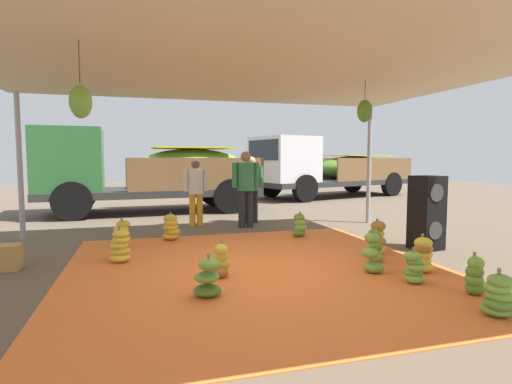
% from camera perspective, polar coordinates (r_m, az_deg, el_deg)
% --- Properties ---
extents(ground_plane, '(40.00, 40.00, 0.00)m').
position_cam_1_polar(ground_plane, '(8.71, -5.39, -5.71)').
color(ground_plane, brown).
extents(tarp_orange, '(5.28, 5.48, 0.01)m').
position_cam_1_polar(tarp_orange, '(5.86, 0.07, -10.83)').
color(tarp_orange, orange).
rests_on(tarp_orange, ground).
extents(tent_canopy, '(8.00, 7.00, 2.91)m').
position_cam_1_polar(tent_canopy, '(5.70, 0.31, 17.34)').
color(tent_canopy, '#9EA0A5').
rests_on(tent_canopy, ground).
extents(banana_bunch_0, '(0.33, 0.36, 0.45)m').
position_cam_1_polar(banana_bunch_0, '(5.56, 21.41, -9.98)').
color(banana_bunch_0, '#75A83D').
rests_on(banana_bunch_0, tarp_orange).
extents(banana_bunch_1, '(0.32, 0.32, 0.49)m').
position_cam_1_polar(banana_bunch_1, '(5.44, -4.98, -9.73)').
color(banana_bunch_1, '#996628').
rests_on(banana_bunch_1, tarp_orange).
extents(banana_bunch_2, '(0.40, 0.38, 0.59)m').
position_cam_1_polar(banana_bunch_2, '(5.85, 16.07, -8.47)').
color(banana_bunch_2, '#6B9E38').
rests_on(banana_bunch_2, tarp_orange).
extents(banana_bunch_3, '(0.36, 0.37, 0.51)m').
position_cam_1_polar(banana_bunch_3, '(8.20, 6.20, -4.76)').
color(banana_bunch_3, '#518428').
rests_on(banana_bunch_3, tarp_orange).
extents(banana_bunch_4, '(0.43, 0.44, 0.55)m').
position_cam_1_polar(banana_bunch_4, '(7.96, -11.91, -5.00)').
color(banana_bunch_4, gold).
rests_on(banana_bunch_4, tarp_orange).
extents(banana_bunch_5, '(0.39, 0.41, 0.49)m').
position_cam_1_polar(banana_bunch_5, '(4.79, 31.03, -12.54)').
color(banana_bunch_5, '#6B9E38').
rests_on(banana_bunch_5, tarp_orange).
extents(banana_bunch_6, '(0.28, 0.26, 0.50)m').
position_cam_1_polar(banana_bunch_6, '(5.36, 28.51, -10.47)').
color(banana_bunch_6, '#518428').
rests_on(banana_bunch_6, tarp_orange).
extents(banana_bunch_7, '(0.43, 0.43, 0.49)m').
position_cam_1_polar(banana_bunch_7, '(4.74, -6.82, -12.08)').
color(banana_bunch_7, '#477523').
rests_on(banana_bunch_7, tarp_orange).
extents(banana_bunch_8, '(0.42, 0.41, 0.54)m').
position_cam_1_polar(banana_bunch_8, '(6.54, -18.59, -7.33)').
color(banana_bunch_8, gold).
rests_on(banana_bunch_8, tarp_orange).
extents(banana_bunch_9, '(0.41, 0.39, 0.52)m').
position_cam_1_polar(banana_bunch_9, '(7.60, -18.37, -5.71)').
color(banana_bunch_9, gold).
rests_on(banana_bunch_9, tarp_orange).
extents(banana_bunch_10, '(0.32, 0.32, 0.53)m').
position_cam_1_polar(banana_bunch_10, '(6.43, 16.50, -7.47)').
color(banana_bunch_10, '#75A83D').
rests_on(banana_bunch_10, tarp_orange).
extents(banana_bunch_11, '(0.40, 0.40, 0.59)m').
position_cam_1_polar(banana_bunch_11, '(6.95, 16.70, -6.32)').
color(banana_bunch_11, gold).
rests_on(banana_bunch_11, tarp_orange).
extents(banana_bunch_12, '(0.35, 0.39, 0.54)m').
position_cam_1_polar(banana_bunch_12, '(6.09, 22.44, -8.29)').
color(banana_bunch_12, gold).
rests_on(banana_bunch_12, tarp_orange).
extents(cargo_truck_main, '(6.26, 2.62, 2.40)m').
position_cam_1_polar(cargo_truck_main, '(12.23, -15.30, 2.91)').
color(cargo_truck_main, '#2D2D2D').
rests_on(cargo_truck_main, ground).
extents(cargo_truck_far, '(7.26, 4.24, 2.40)m').
position_cam_1_polar(cargo_truck_far, '(16.82, 9.89, 3.35)').
color(cargo_truck_far, '#2D2D2D').
rests_on(cargo_truck_far, ground).
extents(worker_0, '(0.60, 0.36, 1.63)m').
position_cam_1_polar(worker_0, '(9.91, -0.67, 1.10)').
color(worker_0, '#26262D').
rests_on(worker_0, ground).
extents(worker_1, '(0.64, 0.39, 1.74)m').
position_cam_1_polar(worker_1, '(9.21, -1.46, 1.24)').
color(worker_1, '#26262D').
rests_on(worker_1, ground).
extents(worker_2, '(0.57, 0.35, 1.55)m').
position_cam_1_polar(worker_2, '(9.51, -8.50, 0.64)').
color(worker_2, orange).
rests_on(worker_2, ground).
extents(speaker_stack, '(0.54, 0.52, 1.28)m').
position_cam_1_polar(speaker_stack, '(7.62, 22.96, -2.70)').
color(speaker_stack, black).
rests_on(speaker_stack, ground).
extents(crate_0, '(0.43, 0.34, 0.36)m').
position_cam_1_polar(crate_0, '(6.81, -32.01, -7.84)').
color(crate_0, '#B78947').
rests_on(crate_0, ground).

